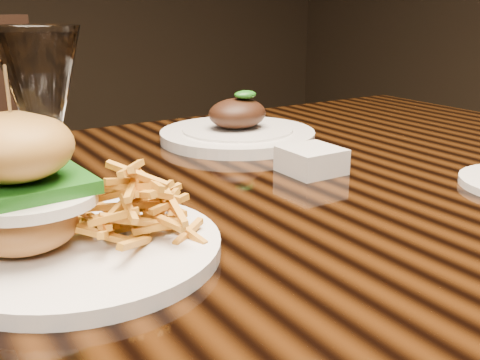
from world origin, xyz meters
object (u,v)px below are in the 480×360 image
burger_plate (75,209)px  far_dish (238,131)px  dining_table (192,252)px  wine_glass (40,90)px

burger_plate → far_dish: burger_plate is taller
dining_table → far_dish: 0.31m
far_dish → wine_glass: bearing=-142.9°
burger_plate → wine_glass: bearing=128.7°
far_dish → burger_plate: bearing=-139.7°
dining_table → burger_plate: bearing=-149.4°
wine_glass → burger_plate: bearing=-59.7°
wine_glass → far_dish: bearing=37.1°
dining_table → far_dish: bearing=46.7°
wine_glass → far_dish: (0.39, 0.29, -0.14)m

